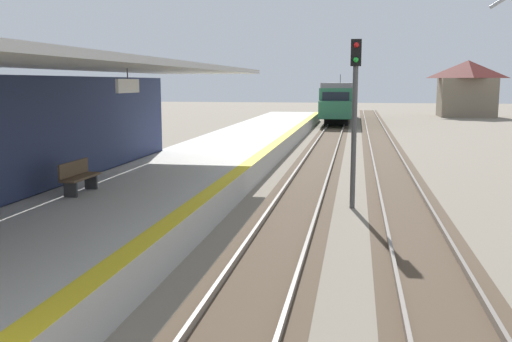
{
  "coord_description": "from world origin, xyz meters",
  "views": [
    {
      "loc": [
        3.71,
        -2.98,
        3.91
      ],
      "look_at": [
        1.69,
        8.54,
        2.1
      ],
      "focal_mm": 40.22,
      "sensor_mm": 36.0,
      "label": 1
    }
  ],
  "objects_px": {
    "rail_signal_post": "(355,106)",
    "distant_trackside_house": "(467,87)",
    "platform_bench": "(78,176)",
    "approaching_train": "(339,100)"
  },
  "relations": [
    {
      "from": "platform_bench",
      "to": "distant_trackside_house",
      "type": "distance_m",
      "value": 58.48
    },
    {
      "from": "rail_signal_post",
      "to": "platform_bench",
      "type": "relative_size",
      "value": 3.25
    },
    {
      "from": "rail_signal_post",
      "to": "platform_bench",
      "type": "xyz_separation_m",
      "value": [
        -7.42,
        -3.48,
        -1.82
      ]
    },
    {
      "from": "approaching_train",
      "to": "rail_signal_post",
      "type": "height_order",
      "value": "rail_signal_post"
    },
    {
      "from": "rail_signal_post",
      "to": "distant_trackside_house",
      "type": "relative_size",
      "value": 0.79
    },
    {
      "from": "distant_trackside_house",
      "to": "approaching_train",
      "type": "bearing_deg",
      "value": -143.8
    },
    {
      "from": "approaching_train",
      "to": "distant_trackside_house",
      "type": "xyz_separation_m",
      "value": [
        14.19,
        10.39,
        1.16
      ]
    },
    {
      "from": "platform_bench",
      "to": "distant_trackside_house",
      "type": "relative_size",
      "value": 0.24
    },
    {
      "from": "platform_bench",
      "to": "approaching_train",
      "type": "bearing_deg",
      "value": 82.75
    },
    {
      "from": "platform_bench",
      "to": "distant_trackside_house",
      "type": "height_order",
      "value": "distant_trackside_house"
    }
  ]
}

